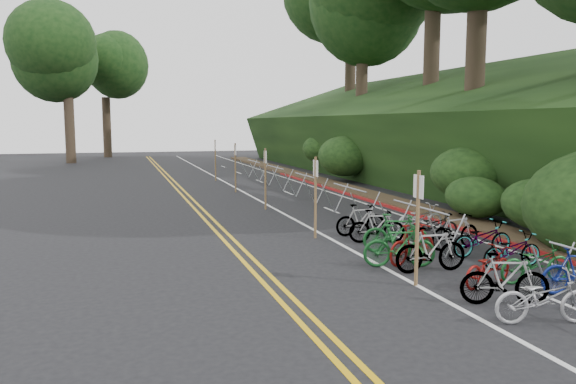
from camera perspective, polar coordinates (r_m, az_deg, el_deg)
name	(u,v)px	position (r m, az deg, el deg)	size (l,w,h in m)	color
ground	(367,284)	(12.58, 7.98, -9.24)	(120.00, 120.00, 0.00)	black
road_markings	(272,213)	(22.09, -1.62, -2.11)	(7.47, 80.00, 0.01)	gold
red_curb	(369,200)	(25.60, 8.23, -0.82)	(0.25, 28.00, 0.10)	maroon
embankment	(430,139)	(35.03, 14.19, 5.26)	(14.30, 48.14, 9.11)	black
bike_racks_rest	(305,182)	(25.42, 1.78, 1.02)	(1.14, 23.00, 1.17)	#92959B
signpost_near	(418,220)	(12.34, 13.02, -2.82)	(0.08, 0.40, 2.52)	brown
signposts_rest	(249,169)	(25.67, -4.02, 2.36)	(0.08, 18.40, 2.50)	brown
bike_front	(399,246)	(14.00, 11.26, -5.38)	(1.78, 0.50, 1.07)	#144C1E
bike_valet	(463,246)	(14.61, 17.39, -5.24)	(3.33, 9.88, 1.09)	#9E9EA3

